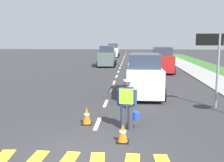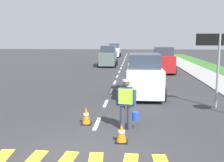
% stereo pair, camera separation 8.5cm
% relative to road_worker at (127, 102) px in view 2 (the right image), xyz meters
% --- Properties ---
extents(ground_plane, '(96.00, 96.00, 0.00)m').
position_rel_road_worker_xyz_m(ground_plane, '(-1.06, 18.77, -0.93)').
color(ground_plane, '#333335').
extents(lane_center_line, '(0.14, 46.40, 0.01)m').
position_rel_road_worker_xyz_m(lane_center_line, '(-1.06, 22.97, -0.93)').
color(lane_center_line, silver).
rests_on(lane_center_line, ground).
extents(road_worker, '(0.77, 0.36, 1.67)m').
position_rel_road_worker_xyz_m(road_worker, '(0.00, 0.00, 0.00)').
color(road_worker, '#383D4C').
rests_on(road_worker, ground).
extents(lane_direction_sign, '(1.16, 0.11, 3.20)m').
position_rel_road_worker_xyz_m(lane_direction_sign, '(3.57, 3.09, 1.48)').
color(lane_direction_sign, gray).
rests_on(lane_direction_sign, ground).
extents(traffic_cone_near, '(0.36, 0.36, 0.61)m').
position_rel_road_worker_xyz_m(traffic_cone_near, '(-1.44, 0.42, -0.63)').
color(traffic_cone_near, black).
rests_on(traffic_cone_near, ground).
extents(traffic_cone_far, '(0.36, 0.36, 0.55)m').
position_rel_road_worker_xyz_m(traffic_cone_far, '(-0.12, -1.14, -0.66)').
color(traffic_cone_far, black).
rests_on(traffic_cone_far, ground).
extents(car_oncoming_second, '(1.91, 4.06, 2.22)m').
position_rel_road_worker_xyz_m(car_oncoming_second, '(-2.55, 20.38, 0.10)').
color(car_oncoming_second, slate).
rests_on(car_oncoming_second, ground).
extents(car_oncoming_third, '(1.94, 4.35, 2.21)m').
position_rel_road_worker_xyz_m(car_oncoming_third, '(-2.89, 34.87, 0.10)').
color(car_oncoming_third, silver).
rests_on(car_oncoming_third, ground).
extents(car_parked_far, '(1.99, 3.83, 2.27)m').
position_rel_road_worker_xyz_m(car_parked_far, '(2.78, 15.08, 0.12)').
color(car_parked_far, red).
rests_on(car_parked_far, ground).
extents(car_outgoing_ahead, '(2.01, 3.98, 2.22)m').
position_rel_road_worker_xyz_m(car_outgoing_ahead, '(0.77, 5.32, 0.10)').
color(car_outgoing_ahead, silver).
rests_on(car_outgoing_ahead, ground).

